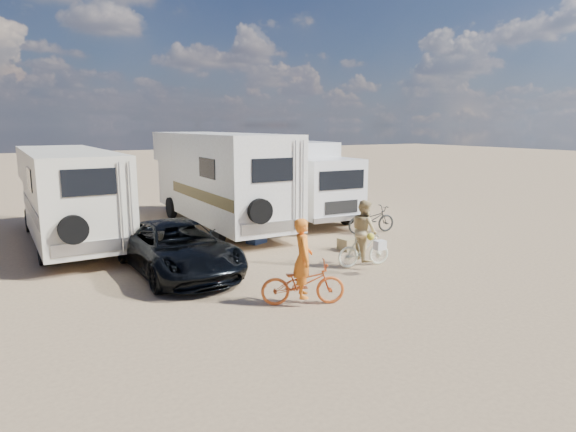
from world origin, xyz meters
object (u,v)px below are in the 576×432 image
bike_woman (364,250)px  cooler (257,236)px  rv_left (68,197)px  crate (347,244)px  box_truck (298,181)px  rider_woman (364,237)px  bike_parked (371,219)px  bike_man (303,283)px  rider_man (303,266)px  rv_main (219,181)px  dark_suv (178,248)px

bike_woman → cooler: size_ratio=2.68×
bike_woman → cooler: bike_woman is taller
rv_left → crate: size_ratio=18.16×
box_truck → rider_woman: size_ratio=3.83×
bike_parked → bike_man: bearing=138.2°
rider_man → rider_woman: bearing=-36.4°
bike_man → crate: 5.06m
bike_woman → cooler: (-1.41, 3.96, -0.24)m
bike_parked → rv_left: bearing=76.6°
bike_parked → bike_woman: bearing=146.4°
bike_man → bike_woman: (3.01, 1.75, -0.01)m
rv_main → rider_man: size_ratio=5.11×
dark_suv → cooler: bearing=29.1°
rv_main → cooler: bearing=-89.7°
bike_man → rv_main: bearing=13.5°
rv_left → bike_parked: rv_left is taller
box_truck → bike_woman: box_truck is taller
bike_woman → bike_parked: 4.50m
rider_man → crate: size_ratio=3.69×
dark_suv → rider_man: size_ratio=2.82×
box_truck → bike_parked: box_truck is taller
dark_suv → bike_man: (1.68, -3.65, -0.20)m
rv_left → dark_suv: bearing=-69.9°
bike_man → bike_woman: bike_man is taller
rv_main → box_truck: bearing=-3.2°
box_truck → bike_parked: size_ratio=3.46×
rv_left → dark_suv: (2.10, -5.21, -0.86)m
bike_man → crate: bike_man is taller
cooler → crate: (2.09, -2.25, -0.05)m
rv_main → box_truck: 3.42m
rv_left → bike_parked: size_ratio=4.57×
rv_main → bike_woman: size_ratio=5.64×
bike_woman → bike_parked: bearing=-32.2°
box_truck → cooler: (-3.37, -3.05, -1.37)m
bike_man → rider_man: 0.39m
dark_suv → crate: (5.37, -0.19, -0.49)m
crate → bike_parked: bearing=36.5°
bike_man → dark_suv: bearing=48.2°
bike_man → bike_parked: bike_parked is taller
rv_main → rider_man: bearing=-100.2°
rv_main → dark_suv: rv_main is taller
rider_man → bike_parked: 7.89m
rv_main → rider_man: 9.12m
dark_suv → crate: size_ratio=10.41×
dark_suv → rider_man: bearing=-68.2°
rv_main → dark_suv: 6.30m
box_truck → bike_woman: size_ratio=4.12×
rider_man → rider_woman: 3.48m
crate → bike_woman: bearing=-111.6°
box_truck → crate: (-1.29, -5.30, -1.41)m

